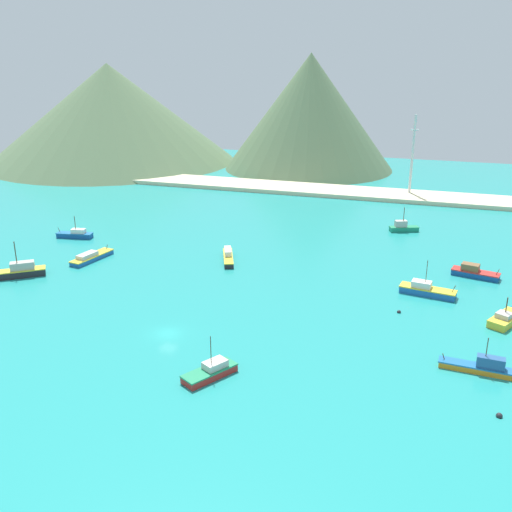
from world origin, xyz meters
name	(u,v)px	position (x,y,z in m)	size (l,w,h in m)	color
ground	(234,269)	(0.00, 30.00, -0.25)	(260.00, 280.00, 0.50)	teal
fishing_boat_0	(228,257)	(-2.68, 33.90, 0.83)	(5.48, 9.88, 2.20)	#232328
fishing_boat_1	(17,272)	(-37.84, 12.78, 1.09)	(10.25, 8.52, 7.10)	#232328
fishing_boat_3	(91,257)	(-29.75, 25.30, 0.70)	(4.48, 10.76, 1.95)	#1E5BA8
fishing_boat_4	(483,367)	(45.34, 2.59, 0.85)	(10.71, 2.66, 5.21)	orange
fishing_boat_5	(403,227)	(30.23, 66.03, 0.98)	(7.17, 4.51, 5.93)	#198466
fishing_boat_6	(506,319)	(49.54, 19.63, 0.77)	(6.13, 8.07, 4.57)	gold
fishing_boat_7	(211,371)	(10.97, -9.53, 0.77)	(6.22, 8.02, 5.93)	red
fishing_boat_8	(474,272)	(45.52, 39.61, 0.88)	(9.13, 4.62, 2.46)	#14478C
fishing_boat_9	(427,290)	(37.15, 27.70, 0.89)	(10.05, 4.28, 6.43)	#1E5BA8
fishing_boat_10	(75,234)	(-41.82, 37.57, 0.82)	(8.59, 3.46, 5.18)	#14478C
buoy_0	(499,416)	(46.83, -7.51, 0.13)	(0.77, 0.77, 0.77)	#232328
buoy_1	(399,312)	(33.16, 18.53, 0.12)	(0.66, 0.66, 0.66)	#232328
beach_strip	(311,189)	(0.00, 100.87, 0.60)	(247.00, 14.16, 1.20)	beige
hill_west	(110,113)	(-86.90, 130.04, 18.49)	(95.51, 95.51, 36.98)	#56704C
hill_central	(310,112)	(-9.57, 137.90, 20.37)	(61.55, 61.55, 40.74)	#56704C
radio_tower	(412,155)	(29.22, 103.58, 12.21)	(2.39, 1.92, 23.95)	silver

